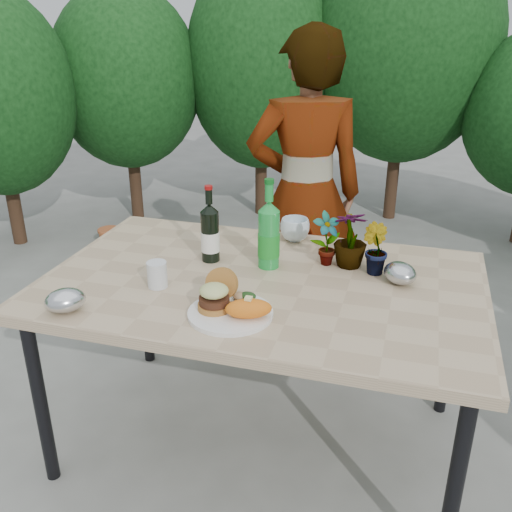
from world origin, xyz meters
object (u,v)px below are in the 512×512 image
(patio_table, at_px, (262,294))
(person, at_px, (305,195))
(dinner_plate, at_px, (230,313))
(wine_bottle, at_px, (210,234))

(patio_table, xyz_separation_m, person, (-0.03, 0.88, 0.12))
(dinner_plate, relative_size, person, 0.17)
(person, bearing_deg, wine_bottle, 54.32)
(patio_table, distance_m, dinner_plate, 0.29)
(dinner_plate, xyz_separation_m, person, (0.00, 1.17, 0.05))
(wine_bottle, distance_m, person, 0.80)
(wine_bottle, xyz_separation_m, person, (0.22, 0.77, -0.05))
(patio_table, height_order, wine_bottle, wine_bottle)
(dinner_plate, distance_m, wine_bottle, 0.47)
(dinner_plate, bearing_deg, wine_bottle, 118.54)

